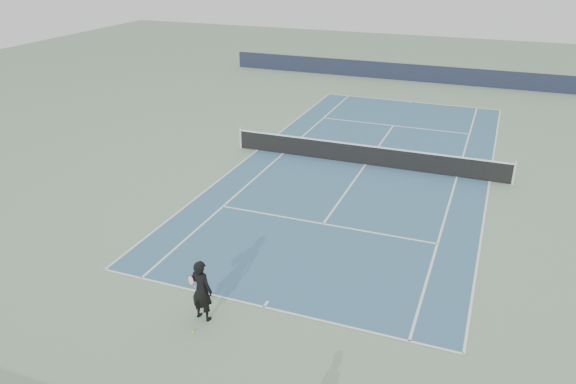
% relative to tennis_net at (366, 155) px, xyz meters
% --- Properties ---
extents(ground, '(80.00, 80.00, 0.00)m').
position_rel_tennis_net_xyz_m(ground, '(0.00, 0.00, -0.50)').
color(ground, gray).
extents(court_surface, '(10.97, 23.77, 0.01)m').
position_rel_tennis_net_xyz_m(court_surface, '(0.00, 0.00, -0.50)').
color(court_surface, '#35617E').
rests_on(court_surface, ground).
extents(tennis_net, '(12.90, 0.10, 1.07)m').
position_rel_tennis_net_xyz_m(tennis_net, '(0.00, 0.00, 0.00)').
color(tennis_net, silver).
rests_on(tennis_net, ground).
extents(windscreen_far, '(30.00, 0.25, 1.20)m').
position_rel_tennis_net_xyz_m(windscreen_far, '(0.00, 17.88, 0.10)').
color(windscreen_far, black).
rests_on(windscreen_far, ground).
extents(tennis_player, '(0.82, 0.58, 1.82)m').
position_rel_tennis_net_xyz_m(tennis_player, '(-1.36, -12.92, 0.40)').
color(tennis_player, black).
rests_on(tennis_player, ground).
extents(tennis_ball, '(0.07, 0.07, 0.07)m').
position_rel_tennis_net_xyz_m(tennis_ball, '(-1.30, -13.61, -0.47)').
color(tennis_ball, '#CEDB2C').
rests_on(tennis_ball, ground).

